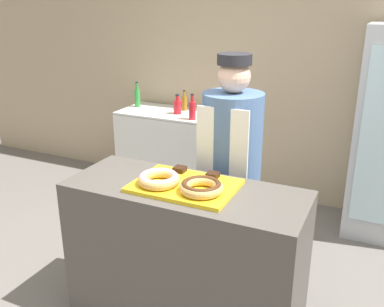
# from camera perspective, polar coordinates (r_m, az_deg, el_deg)

# --- Properties ---
(wall_back) EXTENTS (8.00, 0.06, 2.70)m
(wall_back) POSITION_cam_1_polar(r_m,az_deg,el_deg) (4.35, 11.65, 10.99)
(wall_back) COLOR tan
(wall_back) RESTS_ON ground_plane
(display_counter) EXTENTS (1.44, 0.57, 0.94)m
(display_counter) POSITION_cam_1_polar(r_m,az_deg,el_deg) (2.74, -0.91, -13.63)
(display_counter) COLOR #4C4742
(display_counter) RESTS_ON ground_plane
(serving_tray) EXTENTS (0.60, 0.43, 0.02)m
(serving_tray) POSITION_cam_1_polar(r_m,az_deg,el_deg) (2.50, -0.97, -4.32)
(serving_tray) COLOR yellow
(serving_tray) RESTS_ON display_counter
(donut_light_glaze) EXTENTS (0.25, 0.25, 0.06)m
(donut_light_glaze) POSITION_cam_1_polar(r_m,az_deg,el_deg) (2.49, -4.44, -3.35)
(donut_light_glaze) COLOR tan
(donut_light_glaze) RESTS_ON serving_tray
(donut_chocolate_glaze) EXTENTS (0.25, 0.25, 0.06)m
(donut_chocolate_glaze) POSITION_cam_1_polar(r_m,az_deg,el_deg) (2.38, 1.25, -4.44)
(donut_chocolate_glaze) COLOR tan
(donut_chocolate_glaze) RESTS_ON serving_tray
(brownie_back_left) EXTENTS (0.07, 0.07, 0.03)m
(brownie_back_left) POSITION_cam_1_polar(r_m,az_deg,el_deg) (2.67, -1.65, -2.12)
(brownie_back_left) COLOR black
(brownie_back_left) RESTS_ON serving_tray
(brownie_back_right) EXTENTS (0.07, 0.07, 0.03)m
(brownie_back_right) POSITION_cam_1_polar(r_m,az_deg,el_deg) (2.58, 2.78, -2.90)
(brownie_back_right) COLOR black
(brownie_back_right) RESTS_ON serving_tray
(baker_person) EXTENTS (0.42, 0.42, 1.66)m
(baker_person) POSITION_cam_1_polar(r_m,az_deg,el_deg) (3.01, 5.19, -2.09)
(baker_person) COLOR #4C4C51
(baker_person) RESTS_ON ground_plane
(chest_freezer) EXTENTS (1.10, 0.57, 0.89)m
(chest_freezer) POSITION_cam_1_polar(r_m,az_deg,el_deg) (4.60, -2.58, 0.24)
(chest_freezer) COLOR silver
(chest_freezer) RESTS_ON ground_plane
(bottle_red) EXTENTS (0.08, 0.08, 0.20)m
(bottle_red) POSITION_cam_1_polar(r_m,az_deg,el_deg) (4.38, -1.95, 6.31)
(bottle_red) COLOR red
(bottle_red) RESTS_ON chest_freezer
(bottle_red_b) EXTENTS (0.07, 0.07, 0.25)m
(bottle_red_b) POSITION_cam_1_polar(r_m,az_deg,el_deg) (4.15, 0.03, 5.87)
(bottle_red_b) COLOR red
(bottle_red_b) RESTS_ON chest_freezer
(bottle_amber) EXTENTS (0.06, 0.06, 0.21)m
(bottle_amber) POSITION_cam_1_polar(r_m,az_deg,el_deg) (4.52, -1.03, 6.80)
(bottle_amber) COLOR #99661E
(bottle_amber) RESTS_ON chest_freezer
(bottle_green) EXTENTS (0.06, 0.06, 0.27)m
(bottle_green) POSITION_cam_1_polar(r_m,az_deg,el_deg) (4.71, -7.30, 7.47)
(bottle_green) COLOR #2D8C38
(bottle_green) RESTS_ON chest_freezer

